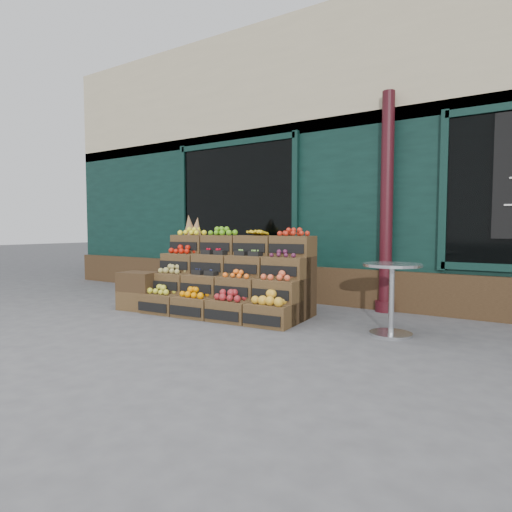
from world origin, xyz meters
The scene contains 6 objects.
ground centered at (0.00, 0.00, 0.00)m, with size 60.00×60.00×0.00m, color #4D4D4F.
shop_facade centered at (0.00, 5.11, 2.40)m, with size 12.00×6.24×4.80m.
crate_display centered at (-0.66, 0.73, 0.45)m, with size 2.39×1.29×1.45m.
spare_crates centered at (-1.98, 0.18, 0.29)m, with size 0.62×0.47×0.57m.
bistro_table centered at (1.67, 0.67, 0.52)m, with size 0.66×0.66×0.83m.
shopkeeper centered at (-1.31, 2.80, 1.05)m, with size 0.77×0.50×2.11m, color #1A5B1F.
Camera 1 is at (3.00, -4.25, 1.23)m, focal length 30.00 mm.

